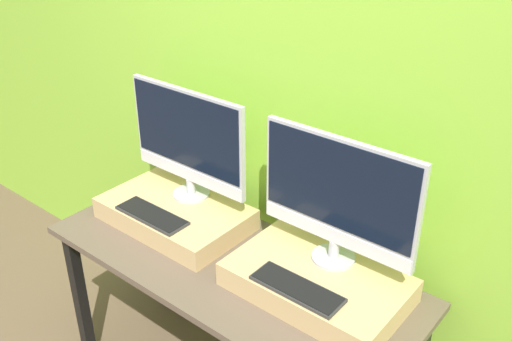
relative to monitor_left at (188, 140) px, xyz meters
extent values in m
cube|color=#8CC638|center=(0.37, 0.22, 0.17)|extent=(8.00, 0.04, 2.60)
cube|color=brown|center=(0.37, -0.16, -0.38)|extent=(1.56, 0.64, 0.03)
cube|color=black|center=(-0.35, -0.42, -0.76)|extent=(0.05, 0.05, 0.74)
cube|color=black|center=(-0.35, 0.09, -0.76)|extent=(0.05, 0.05, 0.74)
cube|color=tan|center=(0.00, -0.10, -0.32)|extent=(0.64, 0.39, 0.10)
cylinder|color=#B2B2B7|center=(0.00, 0.00, -0.27)|extent=(0.16, 0.16, 0.01)
cylinder|color=#B2B2B7|center=(0.00, 0.00, -0.23)|extent=(0.04, 0.04, 0.07)
cube|color=#B2B2B7|center=(0.00, 0.00, 0.02)|extent=(0.62, 0.02, 0.41)
cube|color=black|center=(0.00, -0.01, 0.05)|extent=(0.59, 0.00, 0.33)
cube|color=silver|center=(0.00, -0.01, -0.16)|extent=(0.61, 0.00, 0.06)
cube|color=#2D2D2D|center=(0.00, -0.23, -0.27)|extent=(0.34, 0.12, 0.01)
cube|color=black|center=(0.00, -0.23, -0.26)|extent=(0.32, 0.10, 0.00)
cube|color=tan|center=(0.74, -0.10, -0.32)|extent=(0.64, 0.39, 0.10)
cylinder|color=#B2B2B7|center=(0.74, 0.00, -0.27)|extent=(0.16, 0.16, 0.01)
cylinder|color=#B2B2B7|center=(0.74, 0.00, -0.23)|extent=(0.04, 0.04, 0.07)
cube|color=#B2B2B7|center=(0.74, 0.00, 0.02)|extent=(0.62, 0.02, 0.41)
cube|color=black|center=(0.74, -0.01, 0.05)|extent=(0.59, 0.00, 0.33)
cube|color=silver|center=(0.74, -0.01, -0.16)|extent=(0.61, 0.00, 0.06)
cube|color=#2D2D2D|center=(0.74, -0.23, -0.27)|extent=(0.34, 0.12, 0.01)
cube|color=black|center=(0.74, -0.23, -0.26)|extent=(0.32, 0.10, 0.00)
camera|label=1|loc=(1.60, -1.52, 1.02)|focal=40.00mm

